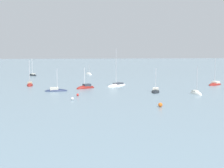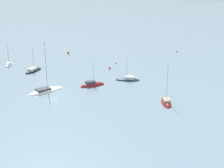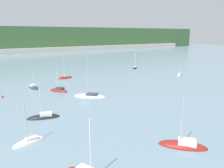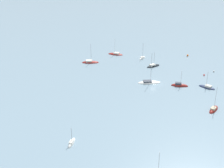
{
  "view_description": "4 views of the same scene",
  "coord_description": "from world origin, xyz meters",
  "views": [
    {
      "loc": [
        -98.89,
        11.23,
        11.83
      ],
      "look_at": [
        -2.81,
        0.62,
        1.04
      ],
      "focal_mm": 50.0,
      "sensor_mm": 36.0,
      "label": 1
    },
    {
      "loc": [
        68.1,
        22.6,
        26.11
      ],
      "look_at": [
        -0.16,
        14.4,
        2.21
      ],
      "focal_mm": 50.0,
      "sensor_mm": 36.0,
      "label": 2
    },
    {
      "loc": [
        -26.51,
        -54.44,
        17.46
      ],
      "look_at": [
        11.53,
        3.4,
        1.35
      ],
      "focal_mm": 35.0,
      "sensor_mm": 36.0,
      "label": 3
    },
    {
      "loc": [
        93.04,
        60.75,
        49.67
      ],
      "look_at": [
        15.23,
        -7.91,
        2.46
      ],
      "focal_mm": 50.0,
      "sensor_mm": 36.0,
      "label": 4
    }
  ],
  "objects": [
    {
      "name": "shore_town_strip",
      "position": [
        0.0,
        146.38,
        2.37
      ],
      "size": [
        407.94,
        6.0,
        4.74
      ],
      "color": "#B7B2A8",
      "rests_on": "ground_plane"
    },
    {
      "name": "sailboat_8",
      "position": [
        -19.94,
        -19.95,
        0.08
      ],
      "size": [
        5.45,
        2.29,
        8.25
      ],
      "rotation": [
        0.0,
        0.0,
        3.29
      ],
      "color": "white",
      "rests_on": "ground_plane"
    },
    {
      "name": "sailboat_4",
      "position": [
        4.67,
        26.85,
        0.1
      ],
      "size": [
        6.25,
        2.57,
        9.17
      ],
      "rotation": [
        0.0,
        0.0,
        3.25
      ],
      "color": "maroon",
      "rests_on": "ground_plane"
    },
    {
      "name": "sailboat_0",
      "position": [
        47.58,
        6.05,
        0.06
      ],
      "size": [
        4.8,
        3.46,
        5.68
      ],
      "rotation": [
        0.0,
        0.0,
        3.66
      ],
      "color": "white",
      "rests_on": "ground_plane"
    },
    {
      "name": "sailboat_2",
      "position": [
        0.15,
        -34.39,
        0.11
      ],
      "size": [
        7.06,
        7.46,
        9.79
      ],
      "rotation": [
        0.0,
        0.0,
        2.3
      ],
      "color": "maroon",
      "rests_on": "ground_plane"
    },
    {
      "name": "ground_plane",
      "position": [
        0.0,
        0.0,
        0.0
      ],
      "size": [
        600.0,
        600.0,
        0.0
      ],
      "primitive_type": "plane",
      "color": "slate"
    },
    {
      "name": "sailboat_5",
      "position": [
        -9.92,
        17.46,
        0.11
      ],
      "size": [
        2.51,
        6.51,
        7.03
      ],
      "rotation": [
        0.0,
        0.0,
        4.76
      ],
      "color": "#232D4C",
      "rests_on": "ground_plane"
    },
    {
      "name": "sailboat_7",
      "position": [
        -4.47,
        8.9,
        0.11
      ],
      "size": [
        5.12,
        6.49,
        7.24
      ],
      "rotation": [
        0.0,
        0.0,
        2.12
      ],
      "color": "maroon",
      "rests_on": "ground_plane"
    },
    {
      "name": "sailboat_3",
      "position": [
        -14.77,
        -10.26,
        0.09
      ],
      "size": [
        7.12,
        4.07,
        7.43
      ],
      "rotation": [
        0.0,
        0.0,
        2.84
      ],
      "color": "black",
      "rests_on": "ground_plane"
    },
    {
      "name": "sailboat_1",
      "position": [
        0.83,
        -1.4,
        0.09
      ],
      "size": [
        8.54,
        8.34,
        12.8
      ],
      "rotation": [
        0.0,
        0.0,
        2.38
      ],
      "color": "white",
      "rests_on": "ground_plane"
    },
    {
      "name": "mooring_buoy_2",
      "position": [
        -19.96,
        11.3,
        0.32
      ],
      "size": [
        0.63,
        0.63,
        0.63
      ],
      "color": "red",
      "rests_on": "ground_plane"
    },
    {
      "name": "sailboat_6",
      "position": [
        43.94,
        31.38,
        0.08
      ],
      "size": [
        5.29,
        4.78,
        8.71
      ],
      "rotation": [
        0.0,
        0.0,
        0.69
      ],
      "color": "black",
      "rests_on": "ground_plane"
    }
  ]
}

